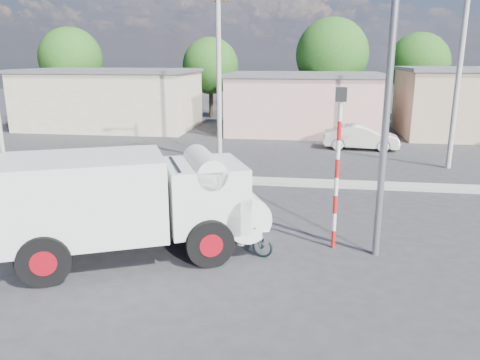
# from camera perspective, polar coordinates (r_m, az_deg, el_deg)

# --- Properties ---
(ground_plane) EXTENTS (120.00, 120.00, 0.00)m
(ground_plane) POSITION_cam_1_polar(r_m,az_deg,el_deg) (12.15, -3.91, -10.08)
(ground_plane) COLOR #2B2B2E
(ground_plane) RESTS_ON ground
(median) EXTENTS (40.00, 0.80, 0.16)m
(median) POSITION_cam_1_polar(r_m,az_deg,el_deg) (19.57, 1.06, -0.07)
(median) COLOR #99968E
(median) RESTS_ON ground
(truck) EXTENTS (6.99, 4.83, 2.73)m
(truck) POSITION_cam_1_polar(r_m,az_deg,el_deg) (12.37, -12.64, -2.45)
(truck) COLOR black
(truck) RESTS_ON ground
(bicycle) EXTENTS (1.80, 1.06, 0.89)m
(bicycle) POSITION_cam_1_polar(r_m,az_deg,el_deg) (12.52, 0.38, -7.04)
(bicycle) COLOR black
(bicycle) RESTS_ON ground
(cyclist) EXTENTS (0.62, 0.77, 1.84)m
(cyclist) POSITION_cam_1_polar(r_m,az_deg,el_deg) (12.35, 0.38, -5.00)
(cyclist) COLOR silver
(cyclist) RESTS_ON ground
(car_cream) EXTENTS (4.28, 1.81, 1.37)m
(car_cream) POSITION_cam_1_polar(r_m,az_deg,el_deg) (27.40, 14.55, 5.07)
(car_cream) COLOR beige
(car_cream) RESTS_ON ground
(traffic_pole) EXTENTS (0.28, 0.18, 4.36)m
(traffic_pole) POSITION_cam_1_polar(r_m,az_deg,el_deg) (12.54, 11.84, 2.93)
(traffic_pole) COLOR red
(traffic_pole) RESTS_ON ground
(streetlight) EXTENTS (2.34, 0.22, 9.00)m
(streetlight) POSITION_cam_1_polar(r_m,az_deg,el_deg) (12.08, 17.10, 13.49)
(streetlight) COLOR slate
(streetlight) RESTS_ON ground
(building_row) EXTENTS (37.80, 7.30, 4.44)m
(building_row) POSITION_cam_1_polar(r_m,az_deg,el_deg) (32.92, 6.20, 9.56)
(building_row) COLOR #C1AF92
(building_row) RESTS_ON ground
(tree_row) EXTENTS (43.62, 7.43, 8.42)m
(tree_row) POSITION_cam_1_polar(r_m,az_deg,el_deg) (39.23, 10.75, 14.42)
(tree_row) COLOR #38281E
(tree_row) RESTS_ON ground
(utility_poles) EXTENTS (35.40, 0.24, 8.00)m
(utility_poles) POSITION_cam_1_polar(r_m,az_deg,el_deg) (22.80, 10.76, 11.96)
(utility_poles) COLOR #99968E
(utility_poles) RESTS_ON ground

